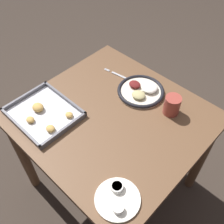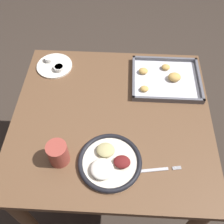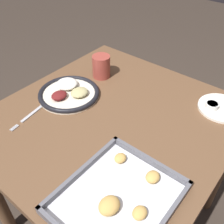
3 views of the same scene
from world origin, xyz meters
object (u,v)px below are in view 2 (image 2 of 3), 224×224
fork (151,170)px  baking_tray (165,79)px  dinner_plate (109,162)px  saucer_plate (55,65)px  drinking_cup (58,153)px

fork → baking_tray: bearing=71.3°
dinner_plate → fork: dinner_plate is taller
saucer_plate → fork: bearing=-48.9°
saucer_plate → drinking_cup: size_ratio=1.79×
fork → drinking_cup: drinking_cup is taller
dinner_plate → fork: 0.17m
dinner_plate → drinking_cup: (-0.20, 0.01, 0.04)m
baking_tray → drinking_cup: drinking_cup is taller
fork → baking_tray: size_ratio=0.64×
saucer_plate → baking_tray: (0.57, -0.07, 0.00)m
dinner_plate → baking_tray: (0.25, 0.47, -0.00)m
saucer_plate → baking_tray: 0.58m
baking_tray → fork: bearing=-100.1°
drinking_cup → baking_tray: bearing=45.4°
saucer_plate → drinking_cup: 0.54m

